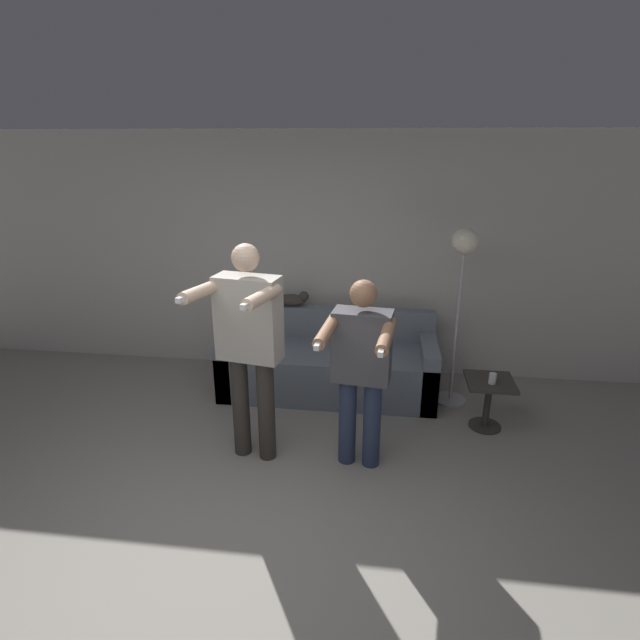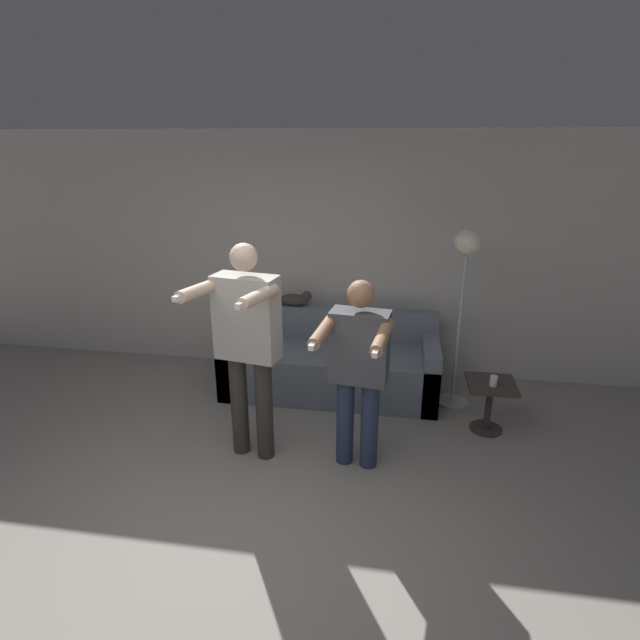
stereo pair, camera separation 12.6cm
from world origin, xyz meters
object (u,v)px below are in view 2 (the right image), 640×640
(person_right, at_px, (358,365))
(cat, at_px, (296,299))
(person_left, at_px, (247,338))
(cup, at_px, (494,381))
(couch, at_px, (330,365))
(side_table, at_px, (490,396))
(floor_lamp, at_px, (465,269))

(person_right, bearing_deg, cat, 124.64)
(person_left, bearing_deg, person_right, 9.85)
(person_left, relative_size, person_right, 1.16)
(person_right, relative_size, cup, 16.18)
(cat, bearing_deg, couch, -36.61)
(person_right, bearing_deg, cup, 36.87)
(cat, distance_m, side_table, 2.18)
(person_left, distance_m, side_table, 2.23)
(person_right, xyz_separation_m, cup, (1.13, 0.65, -0.37))
(cat, bearing_deg, floor_lamp, -12.60)
(cat, xyz_separation_m, cup, (1.93, -0.90, -0.37))
(floor_lamp, bearing_deg, couch, 177.25)
(person_left, distance_m, floor_lamp, 2.11)
(person_right, height_order, cat, person_right)
(person_right, height_order, floor_lamp, floor_lamp)
(cup, bearing_deg, side_table, 91.46)
(floor_lamp, relative_size, side_table, 3.69)
(side_table, distance_m, cup, 0.19)
(cat, distance_m, floor_lamp, 1.78)
(person_left, relative_size, floor_lamp, 1.02)
(couch, height_order, cup, couch)
(side_table, bearing_deg, person_left, -160.63)
(person_left, bearing_deg, cup, 27.93)
(person_left, bearing_deg, cat, 97.73)
(couch, height_order, person_right, person_right)
(cat, bearing_deg, person_left, -92.40)
(floor_lamp, bearing_deg, side_table, -60.37)
(cup, bearing_deg, person_left, -162.20)
(person_left, height_order, floor_lamp, person_left)
(floor_lamp, height_order, side_table, floor_lamp)
(person_left, height_order, side_table, person_left)
(couch, distance_m, person_right, 1.42)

